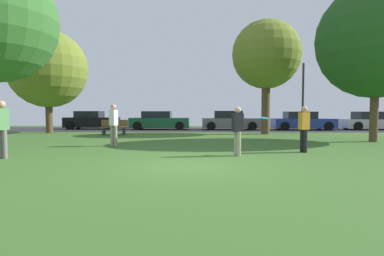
# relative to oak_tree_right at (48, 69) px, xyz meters

# --- Properties ---
(ground_plane) EXTENTS (44.00, 44.00, 0.00)m
(ground_plane) POSITION_rel_oak_tree_right_xyz_m (9.59, -11.86, -4.14)
(ground_plane) COLOR #3D6628
(road_strip) EXTENTS (44.00, 6.40, 0.01)m
(road_strip) POSITION_rel_oak_tree_right_xyz_m (9.59, 4.14, -4.13)
(road_strip) COLOR #28282B
(road_strip) RESTS_ON ground_plane
(oak_tree_right) EXTENTS (4.98, 4.98, 6.64)m
(oak_tree_right) POSITION_rel_oak_tree_right_xyz_m (0.00, 0.00, 0.00)
(oak_tree_right) COLOR brown
(oak_tree_right) RESTS_ON ground_plane
(oak_tree_left) EXTENTS (5.31, 5.31, 7.33)m
(oak_tree_left) POSITION_rel_oak_tree_right_xyz_m (17.92, -5.23, 0.53)
(oak_tree_left) COLOR brown
(oak_tree_left) RESTS_ON ground_plane
(oak_tree_center) EXTENTS (4.20, 4.20, 7.00)m
(oak_tree_center) POSITION_rel_oak_tree_right_xyz_m (13.90, -0.55, 0.72)
(oak_tree_center) COLOR brown
(oak_tree_center) RESTS_ON ground_plane
(person_thrower) EXTENTS (0.38, 0.32, 1.59)m
(person_thrower) POSITION_rel_oak_tree_right_xyz_m (13.45, -9.07, -3.26)
(person_thrower) COLOR black
(person_thrower) RESTS_ON ground_plane
(person_catcher) EXTENTS (0.38, 0.32, 1.56)m
(person_catcher) POSITION_rel_oak_tree_right_xyz_m (11.07, -9.99, -3.28)
(person_catcher) COLOR gray
(person_catcher) RESTS_ON ground_plane
(person_bystander) EXTENTS (0.32, 0.38, 1.73)m
(person_bystander) POSITION_rel_oak_tree_right_xyz_m (3.97, -10.72, -3.17)
(person_bystander) COLOR slate
(person_bystander) RESTS_ON ground_plane
(person_walking) EXTENTS (0.30, 0.37, 1.70)m
(person_walking) POSITION_rel_oak_tree_right_xyz_m (6.37, -7.37, -3.20)
(person_walking) COLOR gray
(person_walking) RESTS_ON ground_plane
(frisbee_disc) EXTENTS (0.36, 0.36, 0.06)m
(frisbee_disc) POSITION_rel_oak_tree_right_xyz_m (11.97, -9.64, -2.94)
(frisbee_disc) COLOR #2DB2E0
(parked_car_black) EXTENTS (4.06, 1.98, 1.43)m
(parked_car_black) POSITION_rel_oak_tree_right_xyz_m (1.20, 4.39, -3.48)
(parked_car_black) COLOR black
(parked_car_black) RESTS_ON ground_plane
(parked_car_green) EXTENTS (4.55, 2.06, 1.42)m
(parked_car_green) POSITION_rel_oak_tree_right_xyz_m (6.66, 4.07, -3.48)
(parked_car_green) COLOR #195633
(parked_car_green) RESTS_ON ground_plane
(parked_car_grey) EXTENTS (4.34, 1.95, 1.45)m
(parked_car_grey) POSITION_rel_oak_tree_right_xyz_m (12.11, 3.85, -3.48)
(parked_car_grey) COLOR slate
(parked_car_grey) RESTS_ON ground_plane
(parked_car_blue) EXTENTS (4.52, 2.09, 1.39)m
(parked_car_blue) POSITION_rel_oak_tree_right_xyz_m (17.57, 3.83, -3.50)
(parked_car_blue) COLOR #233893
(parked_car_blue) RESTS_ON ground_plane
(parked_car_silver) EXTENTS (4.56, 2.08, 1.39)m
(parked_car_silver) POSITION_rel_oak_tree_right_xyz_m (23.03, 4.21, -3.50)
(parked_car_silver) COLOR #B7B7BC
(parked_car_silver) RESTS_ON ground_plane
(park_bench) EXTENTS (1.60, 0.45, 0.90)m
(park_bench) POSITION_rel_oak_tree_right_xyz_m (4.72, -1.58, -3.67)
(park_bench) COLOR brown
(park_bench) RESTS_ON ground_plane
(street_lamp_post) EXTENTS (0.14, 0.14, 4.50)m
(street_lamp_post) POSITION_rel_oak_tree_right_xyz_m (16.46, 0.34, -1.89)
(street_lamp_post) COLOR #2D2D33
(street_lamp_post) RESTS_ON ground_plane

